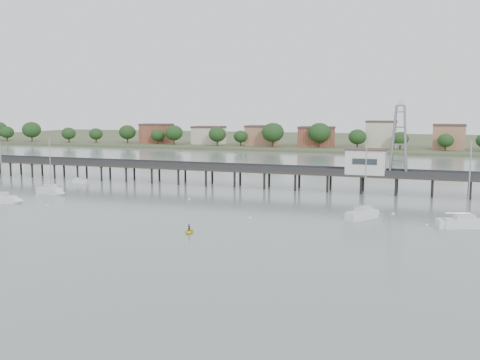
# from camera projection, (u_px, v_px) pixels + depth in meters

# --- Properties ---
(ground_plane) EXTENTS (500.00, 500.00, 0.00)m
(ground_plane) POSITION_uv_depth(u_px,v_px,m) (97.00, 254.00, 64.21)
(ground_plane) COLOR slate
(ground_plane) RESTS_ON ground
(pier) EXTENTS (150.00, 5.00, 5.50)m
(pier) POSITION_uv_depth(u_px,v_px,m) (252.00, 170.00, 119.84)
(pier) COLOR #2D2823
(pier) RESTS_ON ground
(pier_building) EXTENTS (8.40, 5.40, 5.30)m
(pier_building) POSITION_uv_depth(u_px,v_px,m) (366.00, 161.00, 111.24)
(pier_building) COLOR silver
(pier_building) RESTS_ON ground
(lattice_tower) EXTENTS (3.20, 3.20, 15.50)m
(lattice_tower) POSITION_uv_depth(u_px,v_px,m) (399.00, 141.00, 108.53)
(lattice_tower) COLOR slate
(lattice_tower) RESTS_ON ground
(sailboat_d) EXTENTS (8.52, 4.77, 13.53)m
(sailboat_d) POSITION_uv_depth(u_px,v_px,m) (473.00, 224.00, 78.58)
(sailboat_d) COLOR silver
(sailboat_d) RESTS_ON ground
(sailboat_b) EXTENTS (7.59, 3.66, 12.16)m
(sailboat_b) POSITION_uv_depth(u_px,v_px,m) (54.00, 191.00, 109.94)
(sailboat_b) COLOR silver
(sailboat_b) RESTS_ON ground
(sailboat_a) EXTENTS (7.37, 4.32, 11.82)m
(sailboat_a) POSITION_uv_depth(u_px,v_px,m) (7.00, 200.00, 99.47)
(sailboat_a) COLOR silver
(sailboat_a) RESTS_ON ground
(sailboat_c) EXTENTS (5.54, 7.36, 12.14)m
(sailboat_c) POSITION_uv_depth(u_px,v_px,m) (367.00, 214.00, 85.94)
(sailboat_c) COLOR silver
(sailboat_c) RESTS_ON ground
(white_tender) EXTENTS (3.76, 1.89, 1.41)m
(white_tender) POSITION_uv_depth(u_px,v_px,m) (80.00, 181.00, 126.89)
(white_tender) COLOR silver
(white_tender) RESTS_ON ground
(yellow_dinghy) EXTENTS (1.82, 0.96, 2.45)m
(yellow_dinghy) POSITION_uv_depth(u_px,v_px,m) (189.00, 233.00, 75.45)
(yellow_dinghy) COLOR yellow
(yellow_dinghy) RESTS_ON ground
(dinghy_occupant) EXTENTS (0.71, 1.10, 0.25)m
(dinghy_occupant) POSITION_uv_depth(u_px,v_px,m) (189.00, 233.00, 75.45)
(dinghy_occupant) COLOR black
(dinghy_occupant) RESTS_ON ground
(mooring_buoys) EXTENTS (75.22, 15.32, 0.39)m
(mooring_buoys) POSITION_uv_depth(u_px,v_px,m) (211.00, 208.00, 93.98)
(mooring_buoys) COLOR #F3EFBD
(mooring_buoys) RESTS_ON ground
(far_shore) EXTENTS (500.00, 170.00, 10.40)m
(far_shore) POSITION_uv_depth(u_px,v_px,m) (356.00, 141.00, 288.06)
(far_shore) COLOR #475133
(far_shore) RESTS_ON ground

